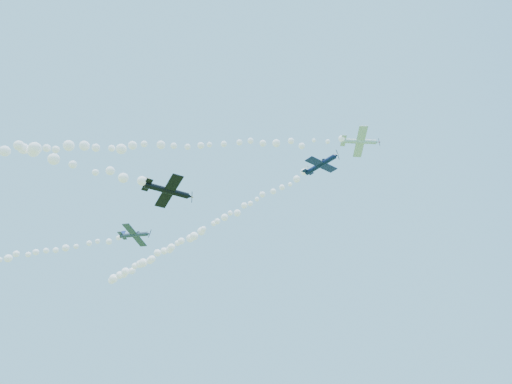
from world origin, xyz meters
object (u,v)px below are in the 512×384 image
at_px(plane_grey, 135,235).
at_px(plane_black, 168,191).
at_px(plane_navy, 321,164).
at_px(plane_white, 360,141).

relative_size(plane_grey, plane_black, 1.09).
xyz_separation_m(plane_navy, plane_grey, (-37.56, -4.42, -9.34)).
xyz_separation_m(plane_navy, plane_black, (-16.67, -23.40, -16.54)).
distance_m(plane_grey, plane_black, 29.13).
bearing_deg(plane_white, plane_grey, 160.33).
relative_size(plane_navy, plane_grey, 1.10).
distance_m(plane_navy, plane_grey, 38.96).
relative_size(plane_white, plane_grey, 0.99).
bearing_deg(plane_white, plane_navy, 138.36).
height_order(plane_navy, plane_black, plane_navy).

